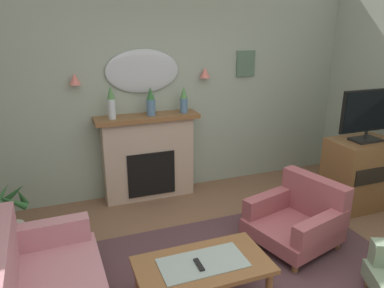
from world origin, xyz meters
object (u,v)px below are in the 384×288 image
wall_sconce_left (75,79)px  coffee_table (203,269)px  fireplace (149,158)px  tv_flatscreen (369,114)px  mantel_vase_right (184,100)px  armchair_by_coffee_table (299,217)px  mantel_vase_left (111,102)px  tv_remote (199,265)px  potted_plant_small_fern (12,214)px  tv_cabinet (359,173)px  wall_mirror (143,71)px  wall_sconce_right (205,73)px  mantel_vase_centre (151,102)px  framed_picture (246,64)px

wall_sconce_left → coffee_table: size_ratio=0.13×
fireplace → tv_flatscreen: tv_flatscreen is taller
mantel_vase_right → armchair_by_coffee_table: 2.07m
mantel_vase_left → tv_flatscreen: bearing=-22.3°
tv_remote → wall_sconce_left: bearing=106.5°
coffee_table → potted_plant_small_fern: potted_plant_small_fern is taller
tv_cabinet → wall_mirror: bearing=151.4°
wall_sconce_right → tv_cabinet: (1.63, -1.30, -1.21)m
wall_sconce_left → mantel_vase_centre: bearing=-7.6°
armchair_by_coffee_table → wall_sconce_left: bearing=139.8°
armchair_by_coffee_table → framed_picture: bearing=81.8°
tv_flatscreen → armchair_by_coffee_table: bearing=-160.6°
armchair_by_coffee_table → potted_plant_small_fern: 3.13m
wall_mirror → armchair_by_coffee_table: 2.61m
wall_sconce_right → mantel_vase_left: bearing=-174.7°
wall_sconce_right → potted_plant_small_fern: bearing=-166.2°
wall_sconce_left → potted_plant_small_fern: (-0.82, -0.62, -1.35)m
coffee_table → mantel_vase_left: bearing=98.8°
wall_sconce_left → potted_plant_small_fern: bearing=-142.9°
mantel_vase_left → tv_cabinet: size_ratio=0.46×
mantel_vase_right → framed_picture: size_ratio=0.98×
wall_sconce_right → tv_cabinet: wall_sconce_right is taller
fireplace → potted_plant_small_fern: 1.77m
armchair_by_coffee_table → tv_cabinet: size_ratio=1.11×
mantel_vase_right → potted_plant_small_fern: 2.45m
tv_flatscreen → mantel_vase_left: bearing=157.7°
framed_picture → tv_cabinet: bearing=-54.2°
tv_remote → potted_plant_small_fern: (-1.52, 1.72, -0.14)m
wall_mirror → armchair_by_coffee_table: size_ratio=0.96×
armchair_by_coffee_table → potted_plant_small_fern: bearing=158.6°
fireplace → tv_flatscreen: size_ratio=1.62×
fireplace → wall_sconce_right: size_ratio=9.71×
framed_picture → coffee_table: bearing=-124.1°
fireplace → mantel_vase_right: size_ratio=3.85×
mantel_vase_centre → tv_flatscreen: bearing=-26.3°
mantel_vase_right → wall_sconce_left: wall_sconce_left is taller
mantel_vase_right → fireplace: bearing=176.8°
coffee_table → tv_remote: size_ratio=6.88×
wall_sconce_left → armchair_by_coffee_table: (2.09, -1.76, -1.35)m
tv_remote → tv_cabinet: tv_cabinet is taller
fireplace → potted_plant_small_fern: fireplace is taller
wall_sconce_left → tv_remote: size_ratio=0.88×
potted_plant_small_fern → armchair_by_coffee_table: bearing=-21.4°
framed_picture → coffee_table: size_ratio=0.33×
mantel_vase_left → potted_plant_small_fern: bearing=-157.7°
wall_sconce_right → tv_flatscreen: bearing=-39.0°
coffee_table → mantel_vase_centre: bearing=85.8°
armchair_by_coffee_table → mantel_vase_right: bearing=114.1°
mantel_vase_centre → coffee_table: mantel_vase_centre is taller
tv_remote → framed_picture: bearing=55.5°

